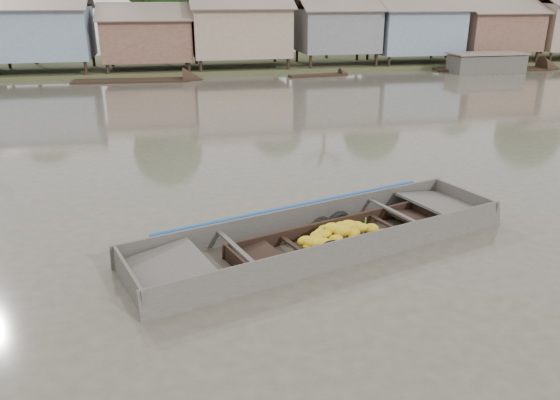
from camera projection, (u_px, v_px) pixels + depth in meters
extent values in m
plane|color=#4A4539|center=(313.00, 256.00, 11.36)|extent=(120.00, 120.00, 0.00)
cube|color=#384723|center=(202.00, 65.00, 41.57)|extent=(120.00, 12.00, 0.50)
cube|color=slate|center=(41.00, 33.00, 35.42)|extent=(6.20, 5.20, 3.20)
cube|color=brown|center=(31.00, 0.00, 33.41)|extent=(6.60, 3.02, 1.28)
cube|color=brown|center=(147.00, 39.00, 36.87)|extent=(5.80, 4.60, 2.70)
cube|color=brown|center=(145.00, 12.00, 35.09)|extent=(6.20, 2.67, 1.14)
cube|color=brown|center=(145.00, 11.00, 37.36)|extent=(6.20, 2.67, 1.14)
cube|color=gray|center=(240.00, 31.00, 37.89)|extent=(6.50, 5.30, 3.30)
cube|color=slate|center=(336.00, 31.00, 39.23)|extent=(5.40, 4.70, 2.90)
cube|color=brown|center=(343.00, 3.00, 37.39)|extent=(5.80, 2.73, 1.17)
cube|color=brown|center=(332.00, 2.00, 39.72)|extent=(5.80, 2.73, 1.17)
cube|color=slate|center=(414.00, 31.00, 40.40)|extent=(6.00, 5.00, 3.10)
cube|color=brown|center=(424.00, 3.00, 38.45)|extent=(6.40, 2.90, 1.24)
cube|color=brown|center=(408.00, 2.00, 40.92)|extent=(6.40, 2.90, 1.24)
cube|color=brown|center=(493.00, 30.00, 41.64)|extent=(5.70, 4.90, 2.80)
cube|color=brown|center=(507.00, 5.00, 39.77)|extent=(6.10, 2.85, 1.21)
cube|color=brown|center=(487.00, 4.00, 42.20)|extent=(6.10, 2.85, 1.21)
cylinder|color=#473323|center=(32.00, 33.00, 39.35)|extent=(0.28, 0.28, 4.90)
cylinder|color=#473323|center=(158.00, 22.00, 39.88)|extent=(0.28, 0.28, 6.30)
cylinder|color=#473323|center=(276.00, 27.00, 42.68)|extent=(0.28, 0.28, 5.25)
cylinder|color=#473323|center=(378.00, 24.00, 43.21)|extent=(0.28, 0.28, 5.60)
cylinder|color=#473323|center=(463.00, 29.00, 45.83)|extent=(0.28, 0.28, 4.55)
cylinder|color=#473323|center=(546.00, 16.00, 45.86)|extent=(0.28, 0.28, 6.65)
cylinder|color=#473323|center=(328.00, 8.00, 42.49)|extent=(0.24, 0.24, 8.00)
cube|color=black|center=(341.00, 246.00, 11.99)|extent=(5.12, 2.48, 0.08)
cube|color=black|center=(327.00, 229.00, 12.37)|extent=(4.97, 1.73, 0.48)
cube|color=black|center=(357.00, 248.00, 11.47)|extent=(4.97, 1.73, 0.48)
cube|color=black|center=(428.00, 216.00, 13.09)|extent=(0.40, 1.09, 0.45)
cube|color=black|center=(414.00, 218.00, 12.86)|extent=(1.14, 1.19, 0.18)
cube|color=black|center=(237.00, 265.00, 10.75)|extent=(0.40, 1.09, 0.45)
cube|color=black|center=(256.00, 257.00, 10.93)|extent=(1.14, 1.19, 0.18)
cube|color=black|center=(294.00, 246.00, 11.33)|extent=(0.43, 1.06, 0.05)
cube|color=black|center=(385.00, 223.00, 12.44)|extent=(0.43, 1.06, 0.05)
ellipsoid|color=yellow|center=(353.00, 240.00, 11.69)|extent=(0.39, 0.32, 0.21)
ellipsoid|color=yellow|center=(313.00, 242.00, 11.50)|extent=(0.48, 0.40, 0.26)
ellipsoid|color=yellow|center=(352.00, 233.00, 11.81)|extent=(0.42, 0.35, 0.22)
ellipsoid|color=yellow|center=(324.00, 243.00, 11.46)|extent=(0.43, 0.36, 0.23)
ellipsoid|color=yellow|center=(356.00, 226.00, 12.37)|extent=(0.42, 0.35, 0.22)
ellipsoid|color=yellow|center=(347.00, 231.00, 11.81)|extent=(0.43, 0.36, 0.23)
ellipsoid|color=yellow|center=(324.00, 247.00, 11.38)|extent=(0.47, 0.39, 0.25)
ellipsoid|color=yellow|center=(331.00, 231.00, 11.86)|extent=(0.43, 0.35, 0.22)
ellipsoid|color=yellow|center=(331.00, 230.00, 12.00)|extent=(0.39, 0.33, 0.21)
ellipsoid|color=yellow|center=(318.00, 252.00, 11.31)|extent=(0.38, 0.32, 0.20)
ellipsoid|color=yellow|center=(323.00, 234.00, 11.68)|extent=(0.48, 0.40, 0.25)
ellipsoid|color=yellow|center=(325.00, 229.00, 11.96)|extent=(0.38, 0.32, 0.20)
ellipsoid|color=yellow|center=(355.00, 228.00, 11.96)|extent=(0.44, 0.37, 0.23)
ellipsoid|color=yellow|center=(332.00, 228.00, 11.75)|extent=(0.46, 0.38, 0.24)
ellipsoid|color=yellow|center=(382.00, 234.00, 12.05)|extent=(0.40, 0.33, 0.21)
ellipsoid|color=yellow|center=(318.00, 236.00, 11.64)|extent=(0.41, 0.34, 0.22)
ellipsoid|color=yellow|center=(341.00, 226.00, 11.91)|extent=(0.37, 0.31, 0.19)
ellipsoid|color=yellow|center=(325.00, 247.00, 11.41)|extent=(0.47, 0.39, 0.25)
ellipsoid|color=yellow|center=(342.00, 231.00, 11.68)|extent=(0.46, 0.38, 0.24)
ellipsoid|color=yellow|center=(306.00, 241.00, 11.60)|extent=(0.44, 0.37, 0.23)
ellipsoid|color=yellow|center=(342.00, 227.00, 12.25)|extent=(0.42, 0.35, 0.22)
ellipsoid|color=yellow|center=(370.00, 229.00, 12.09)|extent=(0.44, 0.37, 0.23)
ellipsoid|color=yellow|center=(320.00, 244.00, 11.43)|extent=(0.48, 0.40, 0.25)
ellipsoid|color=yellow|center=(348.00, 226.00, 11.87)|extent=(0.49, 0.41, 0.26)
ellipsoid|color=yellow|center=(310.00, 247.00, 11.49)|extent=(0.37, 0.31, 0.20)
ellipsoid|color=yellow|center=(331.00, 230.00, 11.94)|extent=(0.43, 0.36, 0.23)
ellipsoid|color=yellow|center=(336.00, 239.00, 11.52)|extent=(0.37, 0.31, 0.20)
ellipsoid|color=yellow|center=(362.00, 228.00, 11.92)|extent=(0.38, 0.31, 0.20)
cylinder|color=#3F6626|center=(324.00, 231.00, 11.61)|extent=(0.04, 0.04, 0.17)
cylinder|color=#3F6626|center=(349.00, 225.00, 11.91)|extent=(0.04, 0.04, 0.17)
cylinder|color=#3F6626|center=(366.00, 221.00, 12.12)|extent=(0.04, 0.04, 0.17)
torus|color=black|center=(339.00, 224.00, 12.59)|extent=(0.68, 0.36, 0.66)
torus|color=black|center=(330.00, 256.00, 11.07)|extent=(0.71, 0.37, 0.69)
cube|color=#3E3834|center=(323.00, 248.00, 11.91)|extent=(8.57, 4.23, 0.08)
cube|color=#3E3834|center=(299.00, 219.00, 12.64)|extent=(8.26, 2.72, 0.69)
cube|color=#3E3834|center=(351.00, 254.00, 10.96)|extent=(8.26, 2.72, 0.69)
cube|color=#3E3834|center=(463.00, 202.00, 13.70)|extent=(0.68, 2.02, 0.65)
cube|color=#3E3834|center=(442.00, 204.00, 13.34)|extent=(1.93, 2.16, 0.26)
cube|color=#3E3834|center=(129.00, 282.00, 9.90)|extent=(0.68, 2.02, 0.65)
cube|color=#3E3834|center=(167.00, 269.00, 10.20)|extent=(1.93, 2.16, 0.26)
cube|color=#3E3834|center=(238.00, 249.00, 10.84)|extent=(0.69, 1.96, 0.05)
cube|color=#3E3834|center=(396.00, 213.00, 12.66)|extent=(0.69, 1.96, 0.05)
cube|color=#665E54|center=(323.00, 246.00, 11.89)|extent=(6.60, 3.47, 0.02)
cube|color=#0E4395|center=(297.00, 208.00, 12.61)|extent=(6.67, 2.16, 0.17)
torus|color=olive|center=(454.00, 219.00, 13.21)|extent=(0.48, 0.48, 0.07)
torus|color=olive|center=(454.00, 217.00, 13.19)|extent=(0.39, 0.39, 0.07)
cube|color=black|center=(131.00, 82.00, 33.73)|extent=(7.06, 2.01, 0.35)
cube|color=black|center=(316.00, 77.00, 35.84)|extent=(3.72, 1.19, 0.35)
cube|color=black|center=(490.00, 71.00, 38.86)|extent=(8.25, 2.83, 0.35)
cube|color=black|center=(486.00, 64.00, 37.63)|extent=(5.00, 2.00, 1.20)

